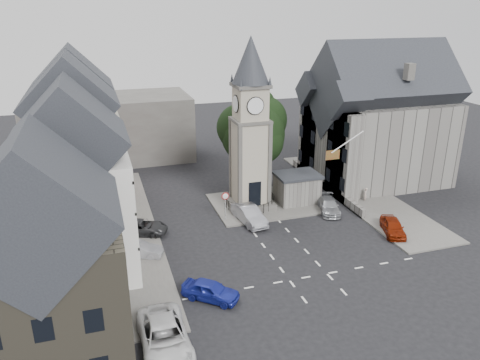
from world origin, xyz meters
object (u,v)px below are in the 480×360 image
object	(u,v)px
stone_shelter	(297,188)
car_east_red	(393,227)
clock_tower	(250,126)
car_west_blue	(210,290)
pedestrian	(365,195)

from	to	relation	value
stone_shelter	car_east_red	distance (m)	10.29
clock_tower	car_west_blue	distance (m)	17.53
stone_shelter	car_west_blue	xyz separation A→B (m)	(-12.30, -13.50, -0.87)
car_east_red	pedestrian	bearing A→B (deg)	96.88
stone_shelter	car_east_red	size ratio (longest dim) A/B	1.09
car_east_red	pedestrian	xyz separation A→B (m)	(1.54, 6.96, 0.07)
pedestrian	clock_tower	bearing A→B (deg)	-56.48
stone_shelter	pedestrian	distance (m)	7.01
car_west_blue	pedestrian	bearing A→B (deg)	-19.34
clock_tower	car_east_red	xyz separation A→B (m)	(9.96, -9.35, -7.45)
car_west_blue	car_east_red	world-z (taller)	same
car_east_red	pedestrian	world-z (taller)	pedestrian
car_west_blue	clock_tower	bearing A→B (deg)	11.07
pedestrian	car_west_blue	bearing A→B (deg)	-13.31
pedestrian	car_east_red	bearing A→B (deg)	32.77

